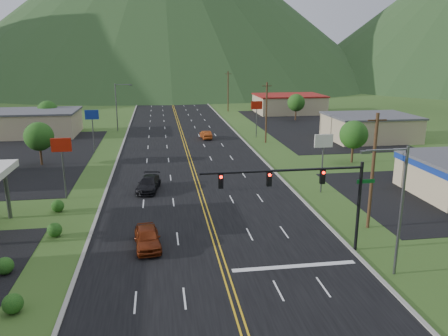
{
  "coord_description": "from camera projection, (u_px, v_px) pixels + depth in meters",
  "views": [
    {
      "loc": [
        -4.16,
        -15.11,
        14.83
      ],
      "look_at": [
        1.6,
        23.04,
        4.5
      ],
      "focal_mm": 35.0,
      "sensor_mm": 36.0,
      "label": 1
    }
  ],
  "objects": [
    {
      "name": "building_east_far",
      "position": [
        289.0,
        104.0,
        108.29
      ],
      "size": [
        16.4,
        12.4,
        4.5
      ],
      "color": "tan",
      "rests_on": "ground"
    },
    {
      "name": "utility_pole_d",
      "position": [
        209.0,
        81.0,
        148.44
      ],
      "size": [
        1.6,
        0.28,
        10.0
      ],
      "color": "#382314",
      "rests_on": "ground"
    },
    {
      "name": "utility_pole_c",
      "position": [
        228.0,
        91.0,
        110.23
      ],
      "size": [
        1.6,
        0.28,
        10.0
      ],
      "color": "#382314",
      "rests_on": "ground"
    },
    {
      "name": "utility_pole_a",
      "position": [
        373.0,
        171.0,
        36.69
      ],
      "size": [
        1.6,
        0.28,
        10.0
      ],
      "color": "#382314",
      "rests_on": "ground"
    },
    {
      "name": "streetlight_west",
      "position": [
        118.0,
        104.0,
        82.71
      ],
      "size": [
        3.28,
        0.25,
        9.0
      ],
      "color": "#59595E",
      "rests_on": "ground"
    },
    {
      "name": "building_east_mid",
      "position": [
        370.0,
        127.0,
        75.46
      ],
      "size": [
        14.4,
        11.4,
        4.3
      ],
      "color": "tan",
      "rests_on": "ground"
    },
    {
      "name": "utility_pole_b",
      "position": [
        266.0,
        112.0,
        72.03
      ],
      "size": [
        1.6,
        0.28,
        10.0
      ],
      "color": "#382314",
      "rests_on": "ground"
    },
    {
      "name": "car_red_near",
      "position": [
        147.0,
        238.0,
        33.9
      ],
      "size": [
        2.34,
        4.88,
        1.61
      ],
      "primitive_type": "imported",
      "rotation": [
        0.0,
        0.0,
        0.1
      ],
      "color": "#67220B",
      "rests_on": "ground"
    },
    {
      "name": "tree_west_b",
      "position": [
        48.0,
        111.0,
        83.03
      ],
      "size": [
        3.84,
        3.84,
        5.82
      ],
      "color": "#382314",
      "rests_on": "ground"
    },
    {
      "name": "car_red_far",
      "position": [
        206.0,
        135.0,
        76.27
      ],
      "size": [
        1.85,
        4.38,
        1.4
      ],
      "primitive_type": "imported",
      "rotation": [
        0.0,
        0.0,
        3.23
      ],
      "color": "#91360F",
      "rests_on": "ground"
    },
    {
      "name": "traffic_signal",
      "position": [
        309.0,
        186.0,
        31.8
      ],
      "size": [
        13.1,
        0.43,
        7.0
      ],
      "color": "black",
      "rests_on": "ground"
    },
    {
      "name": "building_west_far",
      "position": [
        26.0,
        123.0,
        79.2
      ],
      "size": [
        18.4,
        11.4,
        4.5
      ],
      "color": "tan",
      "rests_on": "ground"
    },
    {
      "name": "pole_sign_east_a",
      "position": [
        323.0,
        147.0,
        46.18
      ],
      "size": [
        2.0,
        0.18,
        6.4
      ],
      "color": "#59595E",
      "rests_on": "ground"
    },
    {
      "name": "tree_east_b",
      "position": [
        296.0,
        103.0,
        96.12
      ],
      "size": [
        3.84,
        3.84,
        5.82
      ],
      "color": "#382314",
      "rests_on": "ground"
    },
    {
      "name": "pole_sign_west_a",
      "position": [
        62.0,
        151.0,
        44.2
      ],
      "size": [
        2.0,
        0.18,
        6.4
      ],
      "color": "#59595E",
      "rests_on": "ground"
    },
    {
      "name": "streetlight_east",
      "position": [
        397.0,
        203.0,
        28.7
      ],
      "size": [
        3.28,
        0.25,
        9.0
      ],
      "color": "#59595E",
      "rests_on": "ground"
    },
    {
      "name": "tree_east_a",
      "position": [
        354.0,
        135.0,
        59.24
      ],
      "size": [
        3.84,
        3.84,
        5.82
      ],
      "color": "#382314",
      "rests_on": "ground"
    },
    {
      "name": "pole_sign_west_b",
      "position": [
        92.0,
        119.0,
        65.21
      ],
      "size": [
        2.0,
        0.18,
        6.4
      ],
      "color": "#59595E",
      "rests_on": "ground"
    },
    {
      "name": "car_dark_mid",
      "position": [
        149.0,
        184.0,
        47.8
      ],
      "size": [
        2.93,
        5.49,
        1.52
      ],
      "primitive_type": "imported",
      "rotation": [
        0.0,
        0.0,
        -0.16
      ],
      "color": "black",
      "rests_on": "ground"
    },
    {
      "name": "pole_sign_east_b",
      "position": [
        257.0,
        109.0,
        76.75
      ],
      "size": [
        2.0,
        0.18,
        6.4
      ],
      "color": "#59595E",
      "rests_on": "ground"
    },
    {
      "name": "tree_west_a",
      "position": [
        39.0,
        137.0,
        57.96
      ],
      "size": [
        3.84,
        3.84,
        5.82
      ],
      "color": "#382314",
      "rests_on": "ground"
    }
  ]
}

